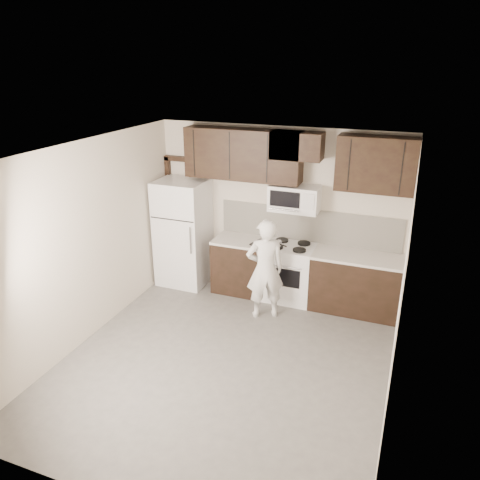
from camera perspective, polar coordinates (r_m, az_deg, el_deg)
The scene contains 14 objects.
floor at distance 6.25m, azimuth -1.75°, elevation -14.51°, with size 4.50×4.50×0.00m, color #565351.
back_wall at distance 7.55m, azimuth 4.71°, elevation 3.51°, with size 4.00×4.00×0.00m, color beige.
ceiling at distance 5.15m, azimuth -2.10°, elevation 10.59°, with size 4.50×4.50×0.00m, color white.
counter_run at distance 7.46m, azimuth 8.28°, elevation -4.27°, with size 2.95×0.64×0.91m.
stove at distance 7.52m, azimuth 6.03°, elevation -3.90°, with size 0.76×0.66×0.94m.
backsplash at distance 7.48m, azimuth 8.33°, elevation 1.79°, with size 2.90×0.02×0.54m, color silver.
upper_cabinets at distance 7.09m, azimuth 6.17°, elevation 10.08°, with size 3.48×0.35×0.78m.
microwave at distance 7.21m, azimuth 6.64°, elevation 5.06°, with size 0.76×0.42×0.40m.
refrigerator at distance 7.93m, azimuth -6.93°, elevation 0.89°, with size 0.80×0.76×1.80m.
door_trim at distance 8.26m, azimuth -8.30°, elevation 4.20°, with size 0.50×0.08×2.12m.
saucepan at distance 7.23m, azimuth 4.51°, elevation -0.53°, with size 0.25×0.15×0.15m.
baking_tray at distance 7.33m, azimuth 3.05°, elevation -0.57°, with size 0.39×0.30×0.02m, color black.
pizza at distance 7.33m, azimuth 3.05°, elevation -0.43°, with size 0.27×0.27×0.02m, color tan.
person at distance 6.86m, azimuth 3.07°, elevation -3.58°, with size 0.56×0.37×1.54m, color silver.
Camera 1 is at (1.98, -4.65, 3.68)m, focal length 35.00 mm.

